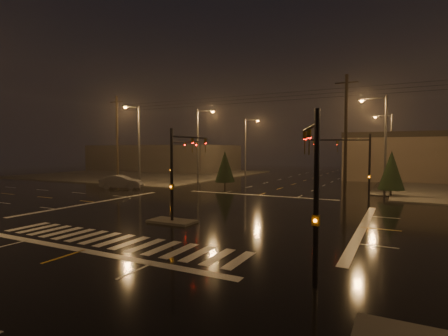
% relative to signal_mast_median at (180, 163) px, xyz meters
% --- Properties ---
extents(ground, '(140.00, 140.00, 0.00)m').
position_rel_signal_mast_median_xyz_m(ground, '(-0.00, 3.07, -3.75)').
color(ground, black).
rests_on(ground, ground).
extents(sidewalk_nw, '(36.00, 36.00, 0.12)m').
position_rel_signal_mast_median_xyz_m(sidewalk_nw, '(-30.00, 33.07, -3.69)').
color(sidewalk_nw, '#45423D').
rests_on(sidewalk_nw, ground).
extents(median_island, '(3.00, 1.60, 0.15)m').
position_rel_signal_mast_median_xyz_m(median_island, '(-0.00, -0.93, -3.68)').
color(median_island, '#45423D').
rests_on(median_island, ground).
extents(crosswalk, '(15.00, 2.60, 0.01)m').
position_rel_signal_mast_median_xyz_m(crosswalk, '(-0.00, -5.93, -3.75)').
color(crosswalk, beige).
rests_on(crosswalk, ground).
extents(stop_bar_near, '(16.00, 0.50, 0.01)m').
position_rel_signal_mast_median_xyz_m(stop_bar_near, '(-0.00, -7.93, -3.75)').
color(stop_bar_near, beige).
rests_on(stop_bar_near, ground).
extents(stop_bar_far, '(16.00, 0.50, 0.01)m').
position_rel_signal_mast_median_xyz_m(stop_bar_far, '(-0.00, 14.07, -3.75)').
color(stop_bar_far, beige).
rests_on(stop_bar_far, ground).
extents(commercial_block, '(30.00, 18.00, 5.60)m').
position_rel_signal_mast_median_xyz_m(commercial_block, '(-35.00, 45.07, -0.95)').
color(commercial_block, '#413C39').
rests_on(commercial_block, ground).
extents(signal_mast_median, '(0.25, 4.59, 6.00)m').
position_rel_signal_mast_median_xyz_m(signal_mast_median, '(0.00, 0.00, 0.00)').
color(signal_mast_median, black).
rests_on(signal_mast_median, ground).
extents(signal_mast_ne, '(4.84, 1.86, 6.00)m').
position_rel_signal_mast_median_xyz_m(signal_mast_ne, '(9.50, 13.21, 0.04)').
color(signal_mast_ne, black).
rests_on(signal_mast_ne, ground).
extents(signal_mast_nw, '(4.84, 1.86, 6.00)m').
position_rel_signal_mast_median_xyz_m(signal_mast_nw, '(-9.50, 13.21, 0.04)').
color(signal_mast_nw, black).
rests_on(signal_mast_nw, ground).
extents(signal_mast_se, '(1.55, 3.87, 6.00)m').
position_rel_signal_mast_median_xyz_m(signal_mast_se, '(10.23, -6.68, -0.04)').
color(signal_mast_se, black).
rests_on(signal_mast_se, ground).
extents(streetlight_1, '(2.77, 0.32, 10.00)m').
position_rel_signal_mast_median_xyz_m(streetlight_1, '(-11.18, 21.07, 2.05)').
color(streetlight_1, '#38383A').
rests_on(streetlight_1, ground).
extents(streetlight_2, '(2.77, 0.32, 10.00)m').
position_rel_signal_mast_median_xyz_m(streetlight_2, '(-11.18, 37.07, 2.05)').
color(streetlight_2, '#38383A').
rests_on(streetlight_2, ground).
extents(streetlight_3, '(2.77, 0.32, 10.00)m').
position_rel_signal_mast_median_xyz_m(streetlight_3, '(11.18, 19.07, 2.05)').
color(streetlight_3, '#38383A').
rests_on(streetlight_3, ground).
extents(streetlight_4, '(2.77, 0.32, 10.00)m').
position_rel_signal_mast_median_xyz_m(streetlight_4, '(11.18, 39.07, 2.05)').
color(streetlight_4, '#38383A').
rests_on(streetlight_4, ground).
extents(streetlight_5, '(0.32, 2.77, 10.00)m').
position_rel_signal_mast_median_xyz_m(streetlight_5, '(-16.00, 14.26, 2.05)').
color(streetlight_5, '#38383A').
rests_on(streetlight_5, ground).
extents(utility_pole_0, '(2.20, 0.32, 12.00)m').
position_rel_signal_mast_median_xyz_m(utility_pole_0, '(-22.00, 17.07, 2.38)').
color(utility_pole_0, black).
rests_on(utility_pole_0, ground).
extents(utility_pole_1, '(2.20, 0.32, 12.00)m').
position_rel_signal_mast_median_xyz_m(utility_pole_1, '(8.00, 17.07, 2.38)').
color(utility_pole_1, black).
rests_on(utility_pole_1, ground).
extents(conifer_0, '(2.47, 2.47, 4.56)m').
position_rel_signal_mast_median_xyz_m(conifer_0, '(12.09, 19.03, -1.12)').
color(conifer_0, black).
rests_on(conifer_0, ground).
extents(conifer_3, '(2.45, 2.45, 4.52)m').
position_rel_signal_mast_median_xyz_m(conifer_3, '(-6.31, 18.95, -1.14)').
color(conifer_3, black).
rests_on(conifer_3, ground).
extents(car_crossing, '(5.19, 3.50, 1.62)m').
position_rel_signal_mast_median_xyz_m(car_crossing, '(-16.62, 12.06, -2.94)').
color(car_crossing, slate).
rests_on(car_crossing, ground).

